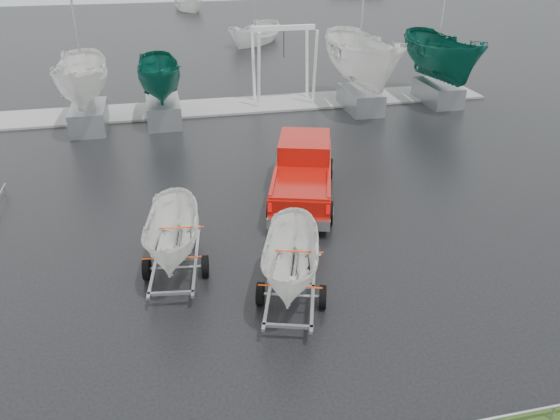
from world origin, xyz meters
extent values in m
plane|color=black|center=(0.00, 0.00, 0.00)|extent=(120.00, 120.00, 0.00)
cube|color=gray|center=(0.00, 13.00, 0.05)|extent=(30.00, 3.00, 0.12)
cube|color=#9A0E08|center=(1.71, 1.44, 0.78)|extent=(3.54, 5.96, 0.92)
cube|color=#9A0E08|center=(2.01, 2.41, 1.51)|extent=(2.38, 2.67, 0.83)
cube|color=black|center=(2.01, 2.41, 1.55)|extent=(2.34, 2.45, 0.53)
cube|color=silver|center=(0.85, -1.30, 0.49)|extent=(1.92, 0.75, 0.34)
cylinder|color=black|center=(1.38, 3.47, 0.39)|extent=(0.51, 0.83, 0.78)
cylinder|color=black|center=(3.14, 2.92, 0.39)|extent=(0.51, 0.83, 0.78)
cylinder|color=black|center=(0.28, -0.05, 0.39)|extent=(0.51, 0.83, 0.78)
cylinder|color=black|center=(2.04, -0.60, 0.39)|extent=(0.51, 0.83, 0.78)
cube|color=gray|center=(-0.63, -4.19, 0.45)|extent=(1.15, 3.46, 0.08)
cube|color=gray|center=(0.42, -4.52, 0.45)|extent=(1.15, 3.46, 0.08)
cylinder|color=gray|center=(-0.16, -4.54, 0.30)|extent=(1.55, 0.55, 0.08)
cylinder|color=black|center=(-0.93, -4.30, 0.30)|extent=(0.35, 0.63, 0.60)
cylinder|color=black|center=(0.60, -4.78, 0.30)|extent=(0.35, 0.63, 0.60)
imported|color=silver|center=(-0.10, -4.35, 2.39)|extent=(1.80, 1.83, 3.80)
cube|color=#FB4407|center=(0.14, -3.59, 1.00)|extent=(1.49, 0.50, 0.03)
cube|color=#FB4407|center=(-0.34, -5.12, 1.00)|extent=(1.49, 0.50, 0.03)
cube|color=gray|center=(-3.49, -2.33, 0.45)|extent=(0.57, 3.58, 0.08)
cube|color=gray|center=(-2.40, -2.48, 0.45)|extent=(0.57, 3.58, 0.08)
cylinder|color=gray|center=(-2.97, -2.60, 0.30)|extent=(1.60, 0.30, 0.08)
cylinder|color=black|center=(-3.76, -2.49, 0.30)|extent=(0.26, 0.62, 0.60)
cylinder|color=black|center=(-2.18, -2.71, 0.30)|extent=(0.26, 0.62, 0.60)
imported|color=silver|center=(-2.94, -2.40, 2.40)|extent=(1.63, 1.66, 3.82)
cube|color=#FB4407|center=(-2.83, -1.61, 1.00)|extent=(1.54, 0.25, 0.03)
cube|color=#FB4407|center=(-3.05, -3.20, 1.00)|extent=(1.54, 0.25, 0.03)
cylinder|color=silver|center=(2.19, 12.20, 2.00)|extent=(0.16, 0.58, 3.99)
cylinder|color=silver|center=(2.19, 13.80, 2.00)|extent=(0.16, 0.58, 3.99)
cylinder|color=silver|center=(5.19, 12.20, 2.00)|extent=(0.16, 0.58, 3.99)
cylinder|color=silver|center=(5.19, 13.80, 2.00)|extent=(0.16, 0.58, 3.99)
cube|color=silver|center=(3.69, 13.00, 4.00)|extent=(3.30, 0.25, 0.25)
cube|color=gray|center=(-6.32, 11.00, 0.55)|extent=(1.60, 3.20, 1.10)
imported|color=silver|center=(-6.32, 11.00, 4.21)|extent=(2.34, 2.40, 6.21)
cube|color=gray|center=(-2.81, 11.20, 0.55)|extent=(1.60, 3.20, 1.10)
imported|color=#0B4D3E|center=(-2.81, 11.20, 3.83)|extent=(2.06, 2.11, 5.47)
cube|color=gray|center=(7.37, 11.00, 0.55)|extent=(1.60, 3.20, 1.10)
imported|color=silver|center=(7.37, 11.00, 4.91)|extent=(2.87, 2.94, 7.62)
cube|color=gray|center=(11.95, 11.30, 0.55)|extent=(1.60, 3.20, 1.10)
imported|color=#0B4D3E|center=(11.95, 11.30, 4.61)|extent=(2.64, 2.71, 7.01)
cylinder|color=gray|center=(4.00, -9.25, 0.35)|extent=(7.00, 0.06, 0.06)
imported|color=silver|center=(1.38, 51.53, 0.00)|extent=(2.89, 2.94, 6.36)
imported|color=silver|center=(5.32, 30.38, 0.00)|extent=(3.74, 3.75, 6.98)
camera|label=1|loc=(-2.94, -15.55, 8.69)|focal=35.00mm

